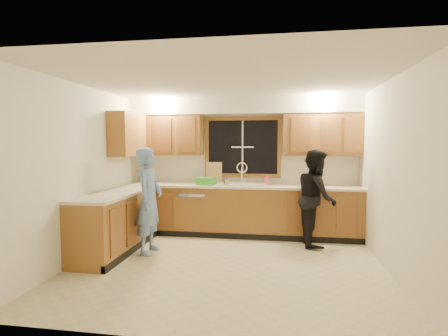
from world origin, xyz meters
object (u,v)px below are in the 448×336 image
object	(u,v)px
dish_crate	(206,181)
bowl	(308,184)
stove	(97,231)
dishwasher	(195,211)
sink	(241,188)
knife_block	(147,178)
soap_bottle	(267,179)
man	(149,200)
woman	(316,197)

from	to	relation	value
dish_crate	bowl	bearing A→B (deg)	5.10
stove	bowl	size ratio (longest dim) A/B	4.07
dishwasher	stove	xyz separation A→B (m)	(-0.95, -1.81, 0.04)
sink	bowl	xyz separation A→B (m)	(1.20, 0.05, 0.08)
knife_block	bowl	distance (m)	3.00
knife_block	soap_bottle	distance (m)	2.27
soap_bottle	bowl	bearing A→B (deg)	-4.83
soap_bottle	bowl	distance (m)	0.73
stove	dish_crate	world-z (taller)	dish_crate
man	soap_bottle	world-z (taller)	man
man	woman	world-z (taller)	man
man	dish_crate	bearing A→B (deg)	-29.59
stove	dish_crate	distance (m)	2.15
woman	dish_crate	world-z (taller)	woman
sink	knife_block	distance (m)	1.80
stove	woman	distance (m)	3.40
dish_crate	bowl	distance (m)	1.82
stove	man	size ratio (longest dim) A/B	0.56
knife_block	woman	bearing A→B (deg)	-25.18
dishwasher	soap_bottle	world-z (taller)	soap_bottle
man	bowl	bearing A→B (deg)	-62.04
stove	knife_block	xyz separation A→B (m)	(0.00, 1.88, 0.57)
sink	bowl	world-z (taller)	sink
man	soap_bottle	size ratio (longest dim) A/B	8.44
dishwasher	bowl	xyz separation A→B (m)	(2.05, 0.07, 0.54)
dish_crate	dishwasher	bearing A→B (deg)	157.98
dishwasher	sink	bearing A→B (deg)	0.99
dishwasher	dish_crate	distance (m)	0.63
man	woman	bearing A→B (deg)	-72.16
stove	dish_crate	xyz separation A→B (m)	(1.18, 1.72, 0.54)
soap_bottle	dishwasher	bearing A→B (deg)	-174.44
woman	bowl	world-z (taller)	woman
stove	woman	xyz separation A→B (m)	(3.09, 1.39, 0.34)
sink	knife_block	xyz separation A→B (m)	(-1.80, 0.06, 0.15)
man	knife_block	world-z (taller)	man
sink	bowl	bearing A→B (deg)	2.52
sink	dish_crate	distance (m)	0.64
stove	knife_block	distance (m)	1.96
sink	dish_crate	bearing A→B (deg)	-169.94
soap_bottle	stove	bearing A→B (deg)	-139.52
dishwasher	soap_bottle	bearing A→B (deg)	5.56
sink	dishwasher	distance (m)	0.96
sink	stove	size ratio (longest dim) A/B	0.96
knife_block	soap_bottle	size ratio (longest dim) A/B	1.02
sink	stove	bearing A→B (deg)	-134.61
knife_block	soap_bottle	xyz separation A→B (m)	(2.27, 0.06, -0.00)
woman	soap_bottle	size ratio (longest dim) A/B	8.25
man	soap_bottle	distance (m)	2.21
knife_block	dish_crate	xyz separation A→B (m)	(1.18, -0.16, -0.03)
dish_crate	knife_block	bearing A→B (deg)	172.08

